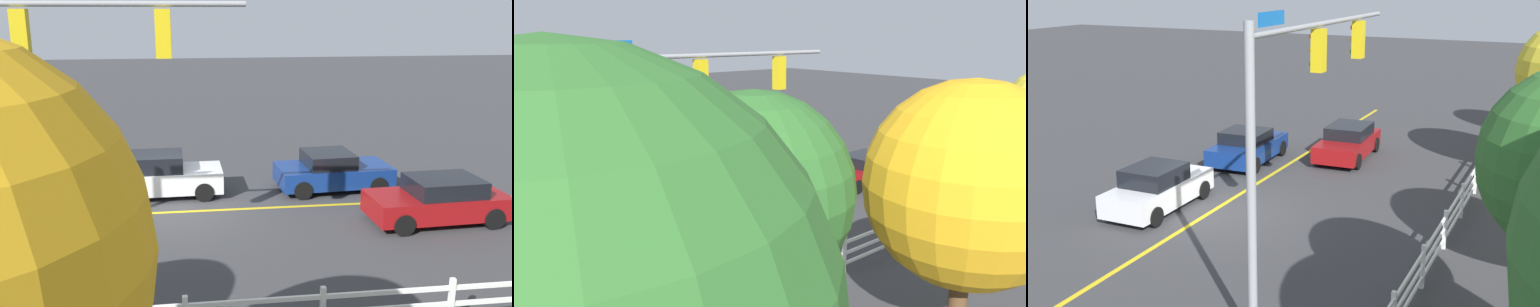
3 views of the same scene
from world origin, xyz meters
TOP-DOWN VIEW (x-y plane):
  - ground_plane at (0.00, 0.00)m, footprint 120.00×120.00m
  - lane_center_stripe at (-4.00, 0.00)m, footprint 28.00×0.16m
  - car_0 at (-5.66, -1.66)m, footprint 4.11×2.23m
  - car_1 at (0.39, -1.71)m, footprint 4.13×1.88m
  - car_2 at (-8.00, 1.84)m, footprint 4.21×2.03m

SIDE VIEW (x-z plane):
  - ground_plane at x=0.00m, z-range 0.00..0.00m
  - lane_center_stripe at x=-4.00m, z-range 0.00..0.01m
  - car_0 at x=-5.66m, z-range -0.03..1.35m
  - car_2 at x=-8.00m, z-range -0.01..1.38m
  - car_1 at x=0.39m, z-range -0.04..1.47m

